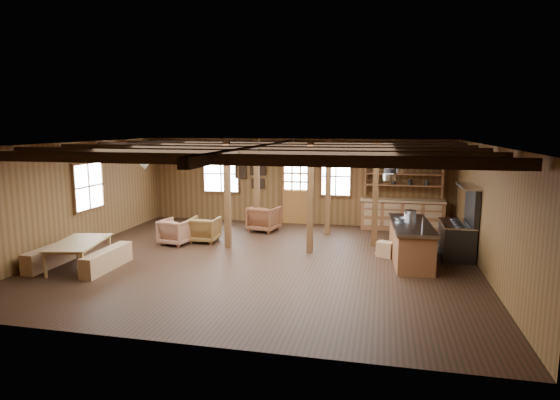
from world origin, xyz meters
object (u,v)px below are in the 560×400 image
object	(u,v)px
dining_table	(81,255)
armchair_c	(176,232)
kitchen_island	(411,242)
commercial_range	(459,233)
armchair_a	(204,229)
armchair_b	(264,219)

from	to	relation	value
dining_table	armchair_c	bearing A→B (deg)	-37.62
kitchen_island	commercial_range	xyz separation A→B (m)	(1.18, 0.69, 0.12)
kitchen_island	commercial_range	distance (m)	1.37
armchair_a	armchair_b	xyz separation A→B (m)	(1.29, 1.67, 0.04)
kitchen_island	armchair_c	distance (m)	6.19
armchair_c	armchair_a	bearing A→B (deg)	-136.51
armchair_b	armchair_c	size ratio (longest dim) A/B	1.11
armchair_c	dining_table	bearing A→B (deg)	75.22
kitchen_island	armchair_a	bearing A→B (deg)	168.33
armchair_a	commercial_range	bearing A→B (deg)	178.21
dining_table	commercial_range	bearing A→B (deg)	-83.68
armchair_b	armchair_c	xyz separation A→B (m)	(-1.95, -2.10, -0.04)
commercial_range	armchair_b	distance (m)	5.69
commercial_range	armchair_b	world-z (taller)	commercial_range
dining_table	armchair_b	size ratio (longest dim) A/B	2.02
kitchen_island	commercial_range	size ratio (longest dim) A/B	1.42
dining_table	armchair_b	bearing A→B (deg)	-46.39
kitchen_island	armchair_b	distance (m)	4.89
armchair_c	kitchen_island	bearing A→B (deg)	-172.29
kitchen_island	dining_table	size ratio (longest dim) A/B	1.48
dining_table	armchair_a	world-z (taller)	armchair_a
kitchen_island	armchair_b	bearing A→B (deg)	146.28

